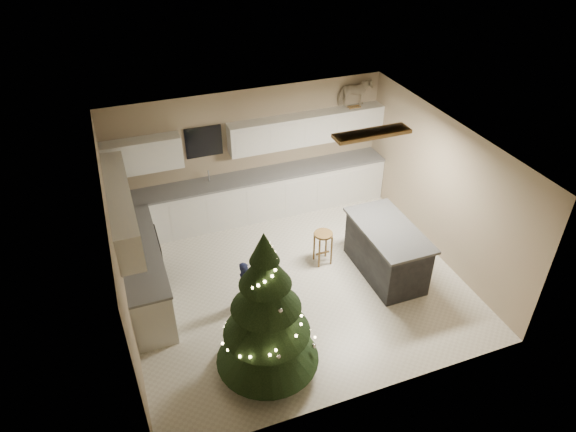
% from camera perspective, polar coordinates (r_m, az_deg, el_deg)
% --- Properties ---
extents(ground_plane, '(5.50, 5.50, 0.00)m').
position_cam_1_polar(ground_plane, '(9.02, 0.79, -7.23)').
color(ground_plane, beige).
extents(room_shell, '(5.52, 5.02, 2.61)m').
position_cam_1_polar(room_shell, '(7.97, 1.03, 2.27)').
color(room_shell, gray).
rests_on(room_shell, ground_plane).
extents(cabinetry, '(5.50, 3.20, 2.00)m').
position_cam_1_polar(cabinetry, '(9.62, -7.82, 1.08)').
color(cabinetry, silver).
rests_on(cabinetry, ground_plane).
extents(island, '(0.90, 1.70, 0.95)m').
position_cam_1_polar(island, '(9.06, 10.86, -3.78)').
color(island, black).
rests_on(island, ground_plane).
extents(bar_stool, '(0.33, 0.33, 0.64)m').
position_cam_1_polar(bar_stool, '(9.15, 3.92, -2.72)').
color(bar_stool, olive).
rests_on(bar_stool, ground_plane).
extents(christmas_tree, '(1.51, 1.45, 2.41)m').
position_cam_1_polar(christmas_tree, '(6.99, -2.41, -11.29)').
color(christmas_tree, '#3F2816').
rests_on(christmas_tree, ground_plane).
extents(toddler, '(0.38, 0.35, 0.87)m').
position_cam_1_polar(toddler, '(8.31, -4.67, -7.66)').
color(toddler, '#0F1239').
rests_on(toddler, ground_plane).
extents(rocking_horse, '(0.68, 0.36, 0.58)m').
position_cam_1_polar(rocking_horse, '(10.44, 7.48, 13.39)').
color(rocking_horse, olive).
rests_on(rocking_horse, cabinetry).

